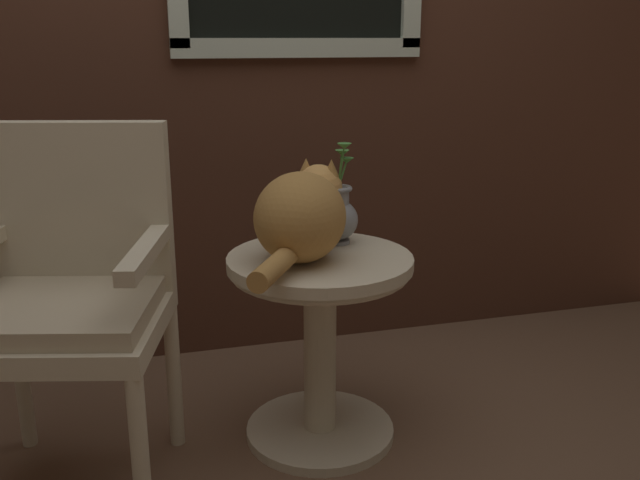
# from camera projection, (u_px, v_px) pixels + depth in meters

# --- Properties ---
(ground_plane) EXTENTS (6.00, 6.00, 0.00)m
(ground_plane) POSITION_uv_depth(u_px,v_px,m) (288.00, 465.00, 2.07)
(ground_plane) COLOR brown
(back_wall) EXTENTS (4.00, 0.07, 2.60)m
(back_wall) POSITION_uv_depth(u_px,v_px,m) (232.00, 12.00, 2.52)
(back_wall) COLOR #47281C
(back_wall) RESTS_ON ground_plane
(wicker_side_table) EXTENTS (0.56, 0.56, 0.60)m
(wicker_side_table) POSITION_uv_depth(u_px,v_px,m) (320.00, 319.00, 2.12)
(wicker_side_table) COLOR beige
(wicker_side_table) RESTS_ON ground_plane
(wicker_chair) EXTENTS (0.61, 0.60, 1.00)m
(wicker_chair) POSITION_uv_depth(u_px,v_px,m) (70.00, 287.00, 1.87)
(wicker_chair) COLOR beige
(wicker_chair) RESTS_ON ground_plane
(cat) EXTENTS (0.40, 0.55, 0.27)m
(cat) POSITION_uv_depth(u_px,v_px,m) (302.00, 214.00, 2.00)
(cat) COLOR #AD7A3D
(cat) RESTS_ON wicker_side_table
(pewter_vase_with_ivy) EXTENTS (0.13, 0.13, 0.32)m
(pewter_vase_with_ivy) POSITION_uv_depth(u_px,v_px,m) (338.00, 214.00, 2.17)
(pewter_vase_with_ivy) COLOR gray
(pewter_vase_with_ivy) RESTS_ON wicker_side_table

